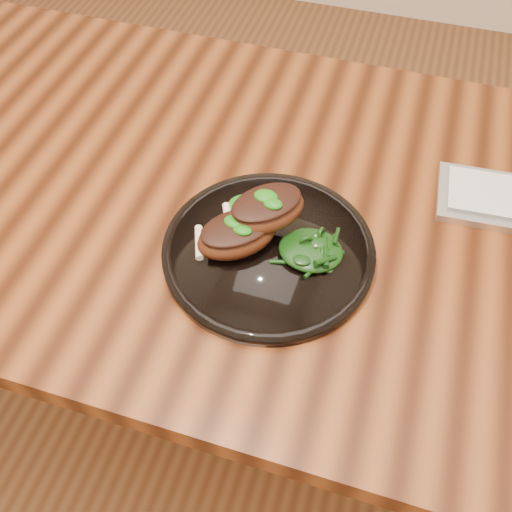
# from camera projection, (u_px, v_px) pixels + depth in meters

# --- Properties ---
(desk) EXTENTS (1.60, 0.80, 0.75)m
(desk) POSITION_uv_depth(u_px,v_px,m) (289.00, 234.00, 0.96)
(desk) COLOR black
(desk) RESTS_ON ground
(plate) EXTENTS (0.30, 0.30, 0.02)m
(plate) POSITION_uv_depth(u_px,v_px,m) (268.00, 251.00, 0.82)
(plate) COLOR black
(plate) RESTS_ON desk
(lamb_chop_front) EXTENTS (0.13, 0.13, 0.05)m
(lamb_chop_front) POSITION_uv_depth(u_px,v_px,m) (236.00, 234.00, 0.79)
(lamb_chop_front) COLOR #491E0E
(lamb_chop_front) RESTS_ON plate
(lamb_chop_back) EXTENTS (0.13, 0.14, 0.05)m
(lamb_chop_back) POSITION_uv_depth(u_px,v_px,m) (266.00, 209.00, 0.80)
(lamb_chop_back) COLOR #491E0E
(lamb_chop_back) RESTS_ON plate
(herb_smear) EXTENTS (0.09, 0.06, 0.01)m
(herb_smear) POSITION_uv_depth(u_px,v_px,m) (257.00, 208.00, 0.85)
(herb_smear) COLOR #0B4B08
(herb_smear) RESTS_ON plate
(greens_heap) EXTENTS (0.09, 0.09, 0.03)m
(greens_heap) POSITION_uv_depth(u_px,v_px,m) (311.00, 247.00, 0.79)
(greens_heap) COLOR black
(greens_heap) RESTS_ON plate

